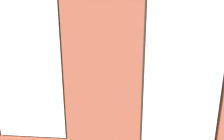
# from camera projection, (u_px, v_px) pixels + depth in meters

# --- Properties ---
(ground_plane) EXTENTS (6.93, 6.17, 0.10)m
(ground_plane) POSITION_uv_depth(u_px,v_px,m) (116.00, 108.00, 5.94)
(ground_plane) COLOR brown
(brick_wall_with_windows) EXTENTS (6.33, 0.30, 3.42)m
(brick_wall_with_windows) POSITION_uv_depth(u_px,v_px,m) (103.00, 76.00, 2.88)
(brick_wall_with_windows) COLOR brown
(brick_wall_with_windows) RESTS_ON ground_plane
(couch_by_window) EXTENTS (2.03, 0.87, 0.80)m
(couch_by_window) POSITION_uv_depth(u_px,v_px,m) (105.00, 138.00, 3.87)
(couch_by_window) COLOR black
(couch_by_window) RESTS_ON ground_plane
(couch_left) EXTENTS (0.93, 1.86, 0.80)m
(couch_left) POSITION_uv_depth(u_px,v_px,m) (217.00, 104.00, 5.27)
(couch_left) COLOR black
(couch_left) RESTS_ON ground_plane
(coffee_table) EXTENTS (1.31, 0.90, 0.41)m
(coffee_table) POSITION_uv_depth(u_px,v_px,m) (107.00, 92.00, 5.92)
(coffee_table) COLOR #A87547
(coffee_table) RESTS_ON ground_plane
(cup_ceramic) EXTENTS (0.09, 0.09, 0.11)m
(cup_ceramic) POSITION_uv_depth(u_px,v_px,m) (110.00, 91.00, 5.75)
(cup_ceramic) COLOR #4C4C51
(cup_ceramic) RESTS_ON coffee_table
(candle_jar) EXTENTS (0.08, 0.08, 0.10)m
(candle_jar) POSITION_uv_depth(u_px,v_px,m) (92.00, 90.00, 5.79)
(candle_jar) COLOR #B7333D
(candle_jar) RESTS_ON coffee_table
(table_plant_small) EXTENTS (0.19, 0.19, 0.29)m
(table_plant_small) POSITION_uv_depth(u_px,v_px,m) (121.00, 84.00, 5.98)
(table_plant_small) COLOR #47423D
(table_plant_small) RESTS_ON coffee_table
(remote_black) EXTENTS (0.07, 0.17, 0.02)m
(remote_black) POSITION_uv_depth(u_px,v_px,m) (102.00, 89.00, 6.02)
(remote_black) COLOR black
(remote_black) RESTS_ON coffee_table
(media_console) EXTENTS (0.97, 0.42, 0.54)m
(media_console) POSITION_uv_depth(u_px,v_px,m) (23.00, 88.00, 6.50)
(media_console) COLOR black
(media_console) RESTS_ON ground_plane
(tv_flatscreen) EXTENTS (0.97, 0.20, 0.67)m
(tv_flatscreen) POSITION_uv_depth(u_px,v_px,m) (21.00, 69.00, 6.34)
(tv_flatscreen) COLOR black
(tv_flatscreen) RESTS_ON media_console
(potted_plant_by_left_couch) EXTENTS (0.39, 0.39, 0.59)m
(potted_plant_by_left_couch) POSITION_uv_depth(u_px,v_px,m) (186.00, 82.00, 6.60)
(potted_plant_by_left_couch) COLOR #47423D
(potted_plant_by_left_couch) RESTS_ON ground_plane
(potted_plant_near_tv) EXTENTS (0.94, 1.10, 1.31)m
(potted_plant_near_tv) POSITION_uv_depth(u_px,v_px,m) (24.00, 86.00, 5.45)
(potted_plant_near_tv) COLOR gray
(potted_plant_near_tv) RESTS_ON ground_plane
(potted_plant_beside_window_right) EXTENTS (0.64, 0.64, 0.94)m
(potted_plant_beside_window_right) POSITION_uv_depth(u_px,v_px,m) (0.00, 123.00, 3.85)
(potted_plant_beside_window_right) COLOR gray
(potted_plant_beside_window_right) RESTS_ON ground_plane
(potted_plant_foreground_right) EXTENTS (0.88, 0.77, 1.15)m
(potted_plant_foreground_right) POSITION_uv_depth(u_px,v_px,m) (51.00, 65.00, 7.94)
(potted_plant_foreground_right) COLOR brown
(potted_plant_foreground_right) RESTS_ON ground_plane
(potted_plant_mid_room_small) EXTENTS (0.35, 0.35, 0.59)m
(potted_plant_mid_room_small) POSITION_uv_depth(u_px,v_px,m) (150.00, 87.00, 6.25)
(potted_plant_mid_room_small) COLOR beige
(potted_plant_mid_room_small) RESTS_ON ground_plane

